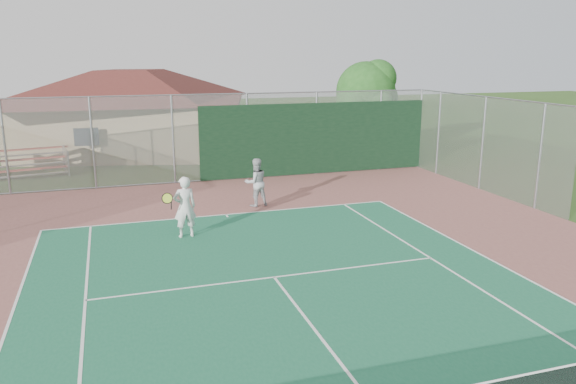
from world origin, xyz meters
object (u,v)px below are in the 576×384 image
object	(u,v)px
player_grey_back	(256,183)
bleachers	(31,162)
clubhouse	(132,103)
tree	(367,94)
player_white_front	(185,207)

from	to	relation	value
player_grey_back	bleachers	bearing A→B (deg)	-53.65
clubhouse	tree	size ratio (longest dim) A/B	2.78
clubhouse	tree	distance (m)	12.01
clubhouse	player_white_front	distance (m)	15.10
clubhouse	bleachers	world-z (taller)	clubhouse
player_white_front	player_grey_back	bearing A→B (deg)	-142.73
clubhouse	tree	bearing A→B (deg)	-9.73
bleachers	player_grey_back	world-z (taller)	player_grey_back
bleachers	player_white_front	distance (m)	11.66
bleachers	tree	bearing A→B (deg)	-11.55
clubhouse	tree	world-z (taller)	clubhouse
bleachers	tree	distance (m)	15.67
clubhouse	bleachers	size ratio (longest dim) A/B	4.23
clubhouse	bleachers	bearing A→B (deg)	-120.53
tree	player_white_front	world-z (taller)	tree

